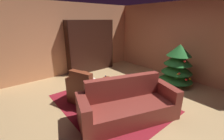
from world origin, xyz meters
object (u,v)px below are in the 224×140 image
object	(u,v)px
couch_red	(128,106)
coffee_table	(111,89)
armchair_red	(88,91)
bookshelf_unit	(93,47)
book_stack_on_table	(109,86)
decorated_tree	(177,65)
bottle_on_table	(106,81)

from	to	relation	value
couch_red	coffee_table	xyz separation A→B (m)	(-0.70, 0.10, 0.11)
armchair_red	couch_red	bearing A→B (deg)	15.31
bookshelf_unit	armchair_red	bearing A→B (deg)	-35.88
couch_red	book_stack_on_table	size ratio (longest dim) A/B	11.29
couch_red	decorated_tree	distance (m)	2.50
coffee_table	decorated_tree	bearing A→B (deg)	79.80
bookshelf_unit	coffee_table	world-z (taller)	bookshelf_unit
couch_red	decorated_tree	world-z (taller)	decorated_tree
bookshelf_unit	coffee_table	distance (m)	2.84
couch_red	bookshelf_unit	bearing A→B (deg)	159.12
bottle_on_table	armchair_red	bearing A→B (deg)	-115.63
coffee_table	book_stack_on_table	world-z (taller)	book_stack_on_table
couch_red	book_stack_on_table	world-z (taller)	couch_red
decorated_tree	bottle_on_table	bearing A→B (deg)	-105.20
armchair_red	decorated_tree	size ratio (longest dim) A/B	0.82
bookshelf_unit	decorated_tree	xyz separation A→B (m)	(2.97, 1.22, -0.32)
coffee_table	couch_red	bearing A→B (deg)	-8.15
book_stack_on_table	couch_red	bearing A→B (deg)	-5.64
coffee_table	book_stack_on_table	size ratio (longest dim) A/B	4.02
bottle_on_table	book_stack_on_table	bearing A→B (deg)	-9.42
book_stack_on_table	armchair_red	bearing A→B (deg)	-136.47
bookshelf_unit	couch_red	xyz separation A→B (m)	(3.24, -1.24, -0.68)
armchair_red	decorated_tree	world-z (taller)	decorated_tree
coffee_table	decorated_tree	size ratio (longest dim) A/B	0.59
armchair_red	coffee_table	distance (m)	0.58
armchair_red	book_stack_on_table	size ratio (longest dim) A/B	5.57
bookshelf_unit	couch_red	bearing A→B (deg)	-20.88
armchair_red	couch_red	world-z (taller)	armchair_red
book_stack_on_table	bottle_on_table	xyz separation A→B (m)	(-0.20, 0.03, 0.06)
couch_red	decorated_tree	xyz separation A→B (m)	(-0.28, 2.45, 0.37)
decorated_tree	couch_red	bearing A→B (deg)	-83.55
couch_red	bottle_on_table	xyz separation A→B (m)	(-0.92, 0.10, 0.24)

